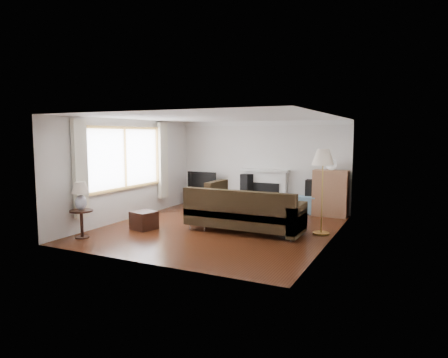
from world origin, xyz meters
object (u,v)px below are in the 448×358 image
at_px(tv_stand, 204,197).
at_px(sectional_sofa, 244,211).
at_px(floor_lamp, 322,192).
at_px(side_table, 82,224).
at_px(coffee_table, 272,212).
at_px(bookshelf, 330,193).

bearing_deg(tv_stand, sectional_sofa, -46.24).
distance_m(floor_lamp, side_table, 5.06).
xyz_separation_m(tv_stand, sectional_sofa, (2.40, -2.51, 0.21)).
bearing_deg(coffee_table, side_table, -106.31).
bearing_deg(bookshelf, sectional_sofa, -118.31).
bearing_deg(sectional_sofa, coffee_table, 84.59).
bearing_deg(floor_lamp, sectional_sofa, -161.99).
height_order(sectional_sofa, coffee_table, sectional_sofa).
distance_m(tv_stand, side_table, 4.50).
height_order(floor_lamp, side_table, floor_lamp).
xyz_separation_m(bookshelf, floor_lamp, (0.21, -2.01, 0.30)).
relative_size(tv_stand, side_table, 1.64).
relative_size(bookshelf, floor_lamp, 0.66).
xyz_separation_m(coffee_table, floor_lamp, (1.43, -0.95, 0.71)).
height_order(tv_stand, bookshelf, bookshelf).
bearing_deg(bookshelf, coffee_table, -139.11).
height_order(bookshelf, floor_lamp, floor_lamp).
distance_m(bookshelf, sectional_sofa, 2.87).
height_order(sectional_sofa, side_table, sectional_sofa).
height_order(tv_stand, side_table, side_table).
bearing_deg(floor_lamp, bookshelf, 96.07).
distance_m(sectional_sofa, floor_lamp, 1.72).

